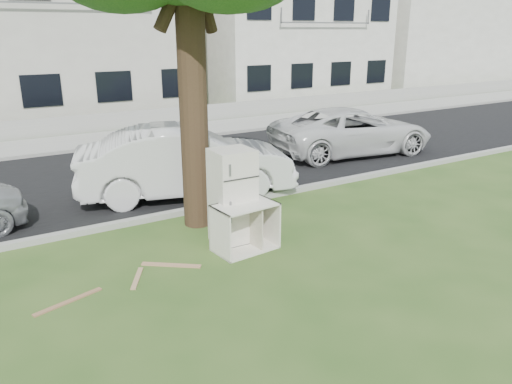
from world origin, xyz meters
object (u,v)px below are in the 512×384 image
fridge (233,196)px  car_center (186,162)px  cabinet (245,227)px  car_right (352,131)px

fridge → car_center: fridge is taller
car_center → fridge: bearing=-171.5°
cabinet → car_right: (6.60, 4.61, 0.30)m
cabinet → car_center: bearing=78.7°
car_center → car_right: bearing=-63.5°
fridge → car_center: size_ratio=0.35×
fridge → car_right: fridge is taller
fridge → car_right: 7.81m
car_center → car_right: size_ratio=0.96×
cabinet → car_center: (0.37, 3.42, 0.40)m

